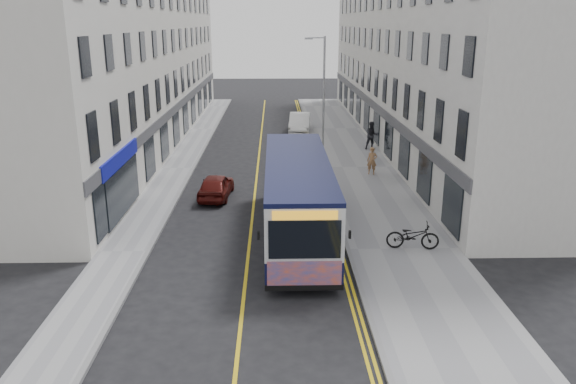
{
  "coord_description": "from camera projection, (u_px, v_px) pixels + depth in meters",
  "views": [
    {
      "loc": [
        1.07,
        -22.02,
        8.88
      ],
      "look_at": [
        1.66,
        1.83,
        1.6
      ],
      "focal_mm": 35.0,
      "sensor_mm": 36.0,
      "label": 1
    }
  ],
  "objects": [
    {
      "name": "ground",
      "position": [
        250.0,
        241.0,
        23.62
      ],
      "size": [
        140.0,
        140.0,
        0.0
      ],
      "primitive_type": "plane",
      "color": "black",
      "rests_on": "ground"
    },
    {
      "name": "road_dbl_yellow_outer",
      "position": [
        317.0,
        169.0,
        35.19
      ],
      "size": [
        0.1,
        64.0,
        0.01
      ],
      "primitive_type": "cube",
      "color": "gold",
      "rests_on": "ground"
    },
    {
      "name": "terrace_east",
      "position": [
        413.0,
        54.0,
        42.08
      ],
      "size": [
        6.0,
        46.0,
        13.0
      ],
      "primitive_type": "cube",
      "color": "silver",
      "rests_on": "ground"
    },
    {
      "name": "road_dbl_yellow_inner",
      "position": [
        314.0,
        169.0,
        35.18
      ],
      "size": [
        0.1,
        64.0,
        0.01
      ],
      "primitive_type": "cube",
      "color": "gold",
      "rests_on": "ground"
    },
    {
      "name": "bicycle",
      "position": [
        413.0,
        236.0,
        22.39
      ],
      "size": [
        2.16,
        0.99,
        1.1
      ],
      "primitive_type": "imported",
      "rotation": [
        0.0,
        0.0,
        1.44
      ],
      "color": "black",
      "rests_on": "pavement_east"
    },
    {
      "name": "kerb_east",
      "position": [
        321.0,
        168.0,
        35.17
      ],
      "size": [
        0.18,
        64.0,
        0.13
      ],
      "primitive_type": "cube",
      "color": "slate",
      "rests_on": "ground"
    },
    {
      "name": "pedestrian_near",
      "position": [
        372.0,
        161.0,
        33.3
      ],
      "size": [
        0.67,
        0.53,
        1.63
      ],
      "primitive_type": "imported",
      "rotation": [
        0.0,
        0.0,
        -0.25
      ],
      "color": "#9A6D46",
      "rests_on": "pavement_east"
    },
    {
      "name": "car_white",
      "position": [
        300.0,
        123.0,
        46.71
      ],
      "size": [
        2.03,
        4.87,
        1.56
      ],
      "primitive_type": "imported",
      "rotation": [
        0.0,
        0.0,
        -0.08
      ],
      "color": "silver",
      "rests_on": "ground"
    },
    {
      "name": "pavement_east",
      "position": [
        357.0,
        168.0,
        35.23
      ],
      "size": [
        4.5,
        64.0,
        0.12
      ],
      "primitive_type": "cube",
      "color": "gray",
      "rests_on": "ground"
    },
    {
      "name": "kerb_west",
      "position": [
        193.0,
        169.0,
        34.98
      ],
      "size": [
        0.18,
        64.0,
        0.13
      ],
      "primitive_type": "cube",
      "color": "slate",
      "rests_on": "ground"
    },
    {
      "name": "city_bus",
      "position": [
        297.0,
        195.0,
        23.66
      ],
      "size": [
        2.69,
        11.54,
        3.35
      ],
      "color": "black",
      "rests_on": "ground"
    },
    {
      "name": "terrace_west",
      "position": [
        138.0,
        55.0,
        41.59
      ],
      "size": [
        6.0,
        46.0,
        13.0
      ],
      "primitive_type": "cube",
      "color": "silver",
      "rests_on": "ground"
    },
    {
      "name": "road_centre_line",
      "position": [
        257.0,
        169.0,
        35.1
      ],
      "size": [
        0.12,
        64.0,
        0.01
      ],
      "primitive_type": "cube",
      "color": "gold",
      "rests_on": "ground"
    },
    {
      "name": "streetlamp",
      "position": [
        322.0,
        95.0,
        35.83
      ],
      "size": [
        1.32,
        0.18,
        8.0
      ],
      "color": "#9A9DA3",
      "rests_on": "ground"
    },
    {
      "name": "pedestrian_far",
      "position": [
        372.0,
        136.0,
        39.74
      ],
      "size": [
        1.04,
        0.85,
        1.99
      ],
      "primitive_type": "imported",
      "rotation": [
        0.0,
        0.0,
        0.1
      ],
      "color": "black",
      "rests_on": "pavement_east"
    },
    {
      "name": "car_maroon",
      "position": [
        216.0,
        186.0,
        29.28
      ],
      "size": [
        1.81,
        3.86,
        1.28
      ],
      "primitive_type": "imported",
      "rotation": [
        0.0,
        0.0,
        3.06
      ],
      "color": "#4E100D",
      "rests_on": "ground"
    },
    {
      "name": "pavement_west",
      "position": [
        177.0,
        169.0,
        34.96
      ],
      "size": [
        2.0,
        64.0,
        0.12
      ],
      "primitive_type": "cube",
      "color": "gray",
      "rests_on": "ground"
    }
  ]
}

